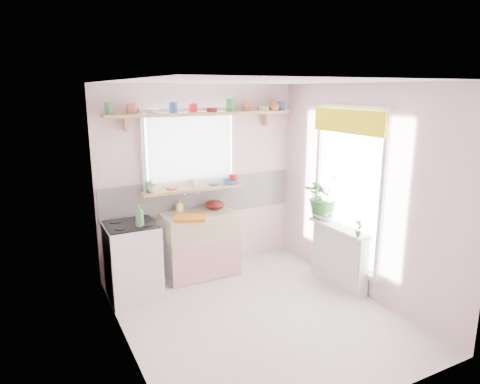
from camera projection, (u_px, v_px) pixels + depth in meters
room at (270, 174)px, 5.45m from camera, size 3.20×3.20×3.20m
sink_unit at (200, 243)px, 5.68m from camera, size 0.95×0.65×1.11m
cooker at (133, 260)px, 5.04m from camera, size 0.58×0.58×0.93m
radiator_ledge at (339, 254)px, 5.40m from camera, size 0.22×0.95×0.78m
windowsill at (193, 189)px, 5.68m from camera, size 1.40×0.22×0.04m
pine_shelf at (203, 114)px, 5.51m from camera, size 2.52×0.24×0.04m
shelf_crockery at (201, 108)px, 5.48m from camera, size 2.47×0.11×0.12m
sill_crockery at (193, 183)px, 5.66m from camera, size 1.35×0.11×0.12m
dish_tray at (190, 218)px, 5.33m from camera, size 0.46×0.40×0.04m
colander at (215, 204)px, 5.78m from camera, size 0.33×0.33×0.12m
jade_plant at (324, 196)px, 5.60m from camera, size 0.61×0.55×0.59m
fruit_bowl at (326, 216)px, 5.58m from camera, size 0.39×0.39×0.07m
herb_pot at (358, 228)px, 4.90m from camera, size 0.12×0.09×0.21m
soap_bottle_sink at (179, 205)px, 5.66m from camera, size 0.09×0.09×0.17m
sill_cup at (153, 189)px, 5.36m from camera, size 0.13×0.13×0.10m
sill_bowl at (230, 182)px, 5.85m from camera, size 0.20×0.20×0.06m
shelf_vase at (274, 105)px, 5.90m from camera, size 0.18×0.18×0.16m
cooker_bottle at (139, 216)px, 4.81m from camera, size 0.12×0.12×0.25m
fruit at (326, 212)px, 5.57m from camera, size 0.20×0.14×0.10m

